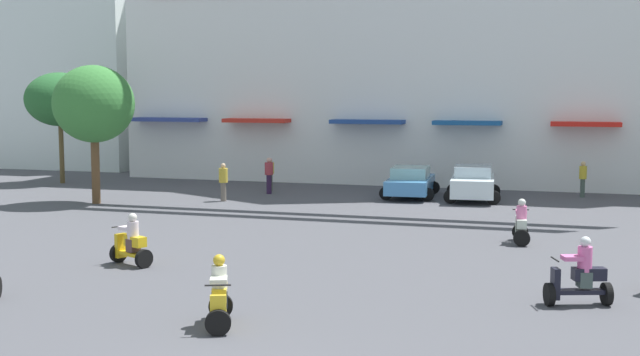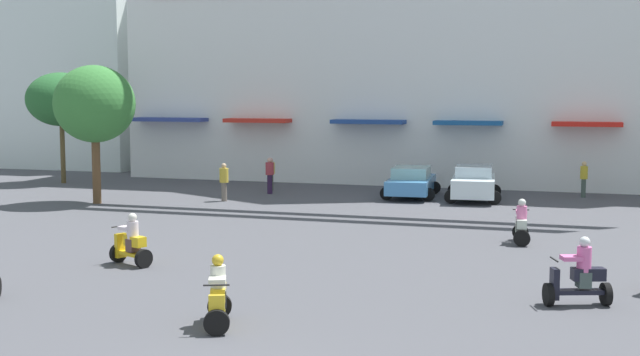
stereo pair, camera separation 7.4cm
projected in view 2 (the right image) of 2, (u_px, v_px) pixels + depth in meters
ground_plane at (403, 253)px, 24.43m from camera, size 128.00×128.00×0.00m
flank_building_left at (69, 86)px, 55.44m from camera, size 14.00×10.71×10.40m
plaza_tree_0 at (61, 100)px, 42.77m from camera, size 3.51×3.73×5.81m
plaza_tree_2 at (94, 105)px, 34.92m from camera, size 3.48×3.36×5.94m
parked_car_0 at (411, 182)px, 37.43m from camera, size 2.63×4.43×1.39m
parked_car_1 at (474, 183)px, 36.21m from camera, size 2.64×4.10×1.54m
scooter_rider_3 at (218, 297)px, 16.78m from camera, size 1.01×1.52×1.48m
scooter_rider_4 at (521, 225)px, 25.97m from camera, size 0.65×1.37×1.44m
scooter_rider_5 at (131, 243)px, 22.69m from camera, size 1.42×1.02×1.47m
scooter_rider_7 at (579, 277)px, 18.38m from camera, size 1.54×0.97×1.58m
pedestrian_1 at (271, 172)px, 39.79m from camera, size 0.46×0.46×1.60m
pedestrian_2 at (224, 180)px, 35.98m from camera, size 0.50×0.50×1.68m
pedestrian_3 at (270, 173)px, 38.58m from camera, size 0.55×0.55×1.72m
pedestrian_4 at (584, 177)px, 37.26m from camera, size 0.35×0.35×1.65m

